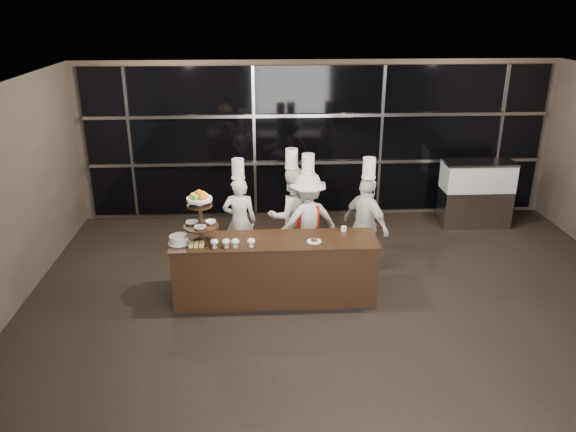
{
  "coord_description": "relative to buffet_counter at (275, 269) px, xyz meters",
  "views": [
    {
      "loc": [
        -1.13,
        -5.42,
        4.03
      ],
      "look_at": [
        -0.73,
        1.97,
        1.15
      ],
      "focal_mm": 35.0,
      "sensor_mm": 36.0,
      "label": 1
    }
  ],
  "objects": [
    {
      "name": "room",
      "position": [
        0.93,
        -1.67,
        1.03
      ],
      "size": [
        10.0,
        10.0,
        10.0
      ],
      "color": "black",
      "rests_on": "ground"
    },
    {
      "name": "chef_c",
      "position": [
        0.54,
        1.02,
        0.33
      ],
      "size": [
        1.14,
        0.87,
        1.86
      ],
      "color": "silver",
      "rests_on": "ground"
    },
    {
      "name": "display_case",
      "position": [
        3.84,
        2.63,
        0.22
      ],
      "size": [
        1.29,
        0.56,
        1.24
      ],
      "color": "#A5A5AA",
      "rests_on": "ground"
    },
    {
      "name": "display_stand",
      "position": [
        -1.0,
        -0.0,
        0.87
      ],
      "size": [
        0.48,
        0.48,
        0.74
      ],
      "color": "black",
      "rests_on": "buffet_counter"
    },
    {
      "name": "chef_d",
      "position": [
        1.43,
        0.8,
        0.33
      ],
      "size": [
        0.82,
        0.96,
        1.85
      ],
      "color": "white",
      "rests_on": "ground"
    },
    {
      "name": "chef_a",
      "position": [
        -0.52,
        1.19,
        0.3
      ],
      "size": [
        0.54,
        0.37,
        1.75
      ],
      "color": "silver",
      "rests_on": "ground"
    },
    {
      "name": "buffet_counter",
      "position": [
        0.0,
        0.0,
        0.0
      ],
      "size": [
        2.84,
        0.74,
        0.92
      ],
      "color": "black",
      "rests_on": "ground"
    },
    {
      "name": "pastry_squares",
      "position": [
        -1.06,
        -0.17,
        0.48
      ],
      "size": [
        0.2,
        0.13,
        0.05
      ],
      "color": "#FBE77A",
      "rests_on": "buffet_counter"
    },
    {
      "name": "compotes",
      "position": [
        -0.58,
        -0.22,
        0.54
      ],
      "size": [
        0.6,
        0.11,
        0.12
      ],
      "color": "silver",
      "rests_on": "buffet_counter"
    },
    {
      "name": "small_plate",
      "position": [
        0.54,
        -0.1,
        0.47
      ],
      "size": [
        0.2,
        0.2,
        0.05
      ],
      "color": "white",
      "rests_on": "buffet_counter"
    },
    {
      "name": "layer_cake",
      "position": [
        -1.3,
        -0.05,
        0.51
      ],
      "size": [
        0.3,
        0.3,
        0.11
      ],
      "color": "white",
      "rests_on": "buffet_counter"
    },
    {
      "name": "window_wall",
      "position": [
        0.93,
        3.26,
        1.04
      ],
      "size": [
        8.6,
        0.1,
        2.8
      ],
      "color": "black",
      "rests_on": "ground"
    },
    {
      "name": "chef_b",
      "position": [
        0.31,
        1.23,
        0.34
      ],
      "size": [
        0.91,
        0.79,
        1.89
      ],
      "color": "white",
      "rests_on": "ground"
    },
    {
      "name": "chef_cup",
      "position": [
        1.0,
        0.25,
        0.49
      ],
      "size": [
        0.08,
        0.08,
        0.07
      ],
      "primitive_type": "cylinder",
      "color": "white",
      "rests_on": "buffet_counter"
    }
  ]
}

